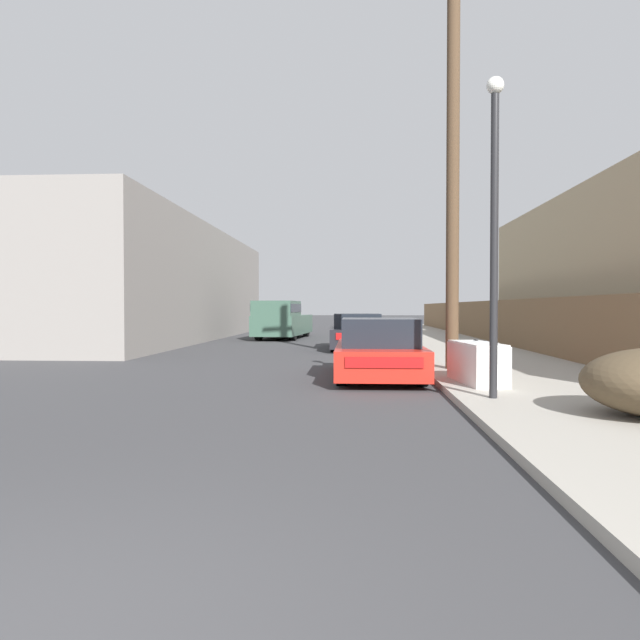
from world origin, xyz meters
name	(u,v)px	position (x,y,z in m)	size (l,w,h in m)	color
sidewalk_curb	(436,340)	(5.30, 23.50, 0.06)	(4.20, 63.00, 0.12)	#9E998E
discarded_fridge	(477,362)	(3.89, 8.52, 0.49)	(0.81, 1.82, 0.76)	white
parked_sports_car_red	(379,351)	(2.16, 10.06, 0.58)	(1.79, 4.29, 1.27)	red
car_parked_mid	(357,332)	(1.74, 18.44, 0.60)	(1.96, 4.45, 1.28)	black
pickup_truck	(282,320)	(-1.81, 25.02, 0.91)	(2.39, 5.98, 1.81)	#385647
utility_pole	(453,152)	(3.84, 10.91, 4.99)	(1.80, 0.29, 9.50)	#4C3826
street_lamp	(494,213)	(3.75, 6.73, 2.93)	(0.26, 0.26, 4.86)	#232326
wooden_fence	(495,321)	(7.25, 20.89, 0.95)	(0.08, 45.17, 1.67)	brown
building_left_block	(147,284)	(-8.27, 24.79, 2.61)	(7.00, 22.62, 5.22)	gray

